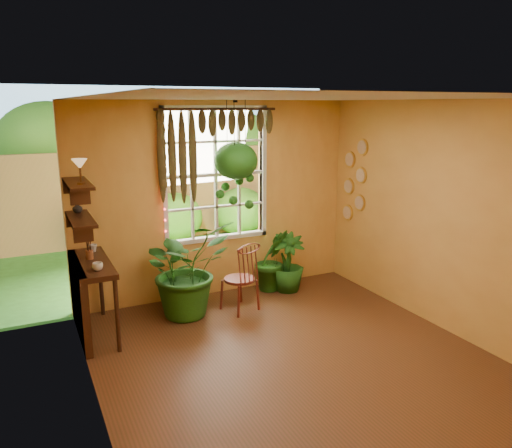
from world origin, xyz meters
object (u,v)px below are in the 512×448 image
(counter_ledge, at_px, (84,291))
(potted_plant_left, at_px, (186,268))
(potted_plant_mid, at_px, (272,260))
(windsor_chair, at_px, (241,288))
(hanging_basket, at_px, (236,165))

(counter_ledge, xyz_separation_m, potted_plant_left, (1.26, 0.09, 0.07))
(counter_ledge, xyz_separation_m, potted_plant_mid, (2.64, 0.39, -0.10))
(windsor_chair, height_order, potted_plant_left, potted_plant_left)
(hanging_basket, bearing_deg, counter_ledge, -168.35)
(potted_plant_mid, height_order, hanging_basket, hanging_basket)
(counter_ledge, height_order, potted_plant_mid, potted_plant_mid)
(counter_ledge, distance_m, potted_plant_left, 1.27)
(counter_ledge, relative_size, windsor_chair, 1.11)
(potted_plant_mid, bearing_deg, windsor_chair, -145.33)
(potted_plant_mid, distance_m, hanging_basket, 1.49)
(potted_plant_left, relative_size, potted_plant_mid, 1.37)
(windsor_chair, xyz_separation_m, hanging_basket, (0.17, 0.53, 1.53))
(windsor_chair, bearing_deg, hanging_basket, 54.03)
(potted_plant_left, bearing_deg, windsor_chair, -15.40)
(counter_ledge, relative_size, potted_plant_left, 0.97)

